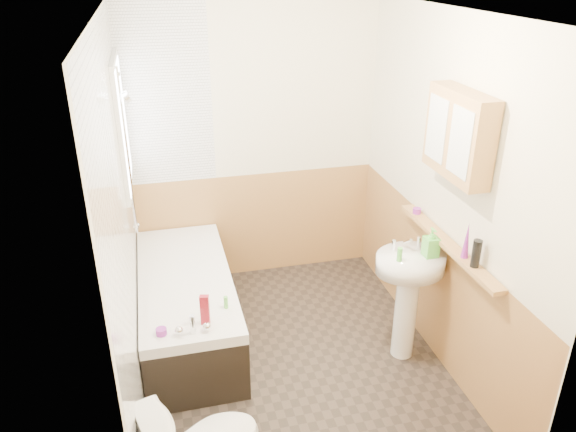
{
  "coord_description": "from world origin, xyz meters",
  "views": [
    {
      "loc": [
        -0.85,
        -3.27,
        2.81
      ],
      "look_at": [
        0.0,
        0.15,
        1.15
      ],
      "focal_mm": 35.0,
      "sensor_mm": 36.0,
      "label": 1
    }
  ],
  "objects_px": {
    "bathtub": "(187,304)",
    "sink": "(408,285)",
    "medicine_cabinet": "(459,135)",
    "pine_shelf": "(447,244)"
  },
  "relations": [
    {
      "from": "pine_shelf",
      "to": "medicine_cabinet",
      "type": "bearing_deg",
      "value": -170.78
    },
    {
      "from": "pine_shelf",
      "to": "bathtub",
      "type": "bearing_deg",
      "value": 157.1
    },
    {
      "from": "sink",
      "to": "bathtub",
      "type": "bearing_deg",
      "value": 167.71
    },
    {
      "from": "pine_shelf",
      "to": "sink",
      "type": "bearing_deg",
      "value": 149.94
    },
    {
      "from": "sink",
      "to": "medicine_cabinet",
      "type": "height_order",
      "value": "medicine_cabinet"
    },
    {
      "from": "sink",
      "to": "medicine_cabinet",
      "type": "distance_m",
      "value": 1.17
    },
    {
      "from": "bathtub",
      "to": "medicine_cabinet",
      "type": "distance_m",
      "value": 2.41
    },
    {
      "from": "bathtub",
      "to": "sink",
      "type": "height_order",
      "value": "sink"
    },
    {
      "from": "bathtub",
      "to": "medicine_cabinet",
      "type": "relative_size",
      "value": 2.75
    },
    {
      "from": "sink",
      "to": "medicine_cabinet",
      "type": "relative_size",
      "value": 1.59
    }
  ]
}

